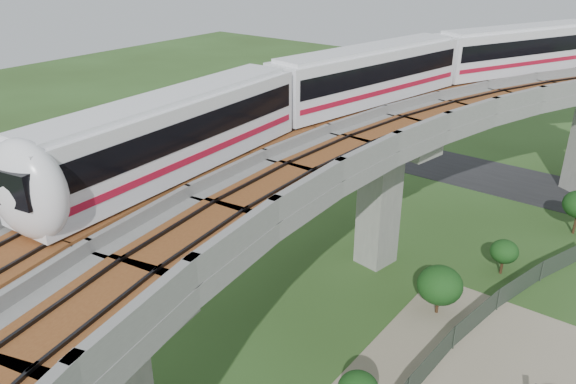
# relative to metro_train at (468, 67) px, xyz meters

# --- Properties ---
(ground) EXTENTS (160.00, 160.00, 0.00)m
(ground) POSITION_rel_metro_train_xyz_m (-3.02, -17.66, -12.31)
(ground) COLOR #2C461C
(ground) RESTS_ON ground
(asphalt_road) EXTENTS (60.00, 8.00, 0.03)m
(asphalt_road) POSITION_rel_metro_train_xyz_m (-3.02, 12.34, -12.29)
(asphalt_road) COLOR #232326
(asphalt_road) RESTS_ON ground
(viaduct) EXTENTS (19.58, 73.98, 11.40)m
(viaduct) POSITION_rel_metro_train_xyz_m (0.82, -17.66, -3.26)
(viaduct) COLOR #99968E
(viaduct) RESTS_ON ground
(metro_train) EXTENTS (21.75, 58.51, 3.64)m
(metro_train) POSITION_rel_metro_train_xyz_m (0.00, 0.00, 0.00)
(metro_train) COLOR white
(metro_train) RESTS_ON ground
(tree_1) EXTENTS (1.80, 1.80, 2.42)m
(tree_1) POSITION_rel_metro_train_xyz_m (5.27, -3.63, -10.66)
(tree_1) COLOR #382314
(tree_1) RESTS_ON ground
(tree_2) EXTENTS (2.63, 2.63, 3.04)m
(tree_2) POSITION_rel_metro_train_xyz_m (3.67, -10.22, -10.38)
(tree_2) COLOR #382314
(tree_2) RESTS_ON ground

